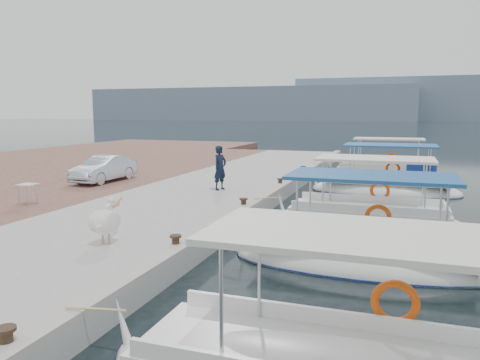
% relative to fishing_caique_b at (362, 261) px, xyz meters
% --- Properties ---
extents(ground, '(400.00, 400.00, 0.00)m').
position_rel_fishing_caique_b_xyz_m(ground, '(-3.77, 1.84, -0.13)').
color(ground, black).
rests_on(ground, ground).
extents(concrete_quay, '(6.00, 40.00, 0.50)m').
position_rel_fishing_caique_b_xyz_m(concrete_quay, '(-6.77, 6.84, 0.12)').
color(concrete_quay, '#969791').
rests_on(concrete_quay, ground).
extents(quay_curb, '(0.44, 40.00, 0.12)m').
position_rel_fishing_caique_b_xyz_m(quay_curb, '(-3.99, 6.84, 0.43)').
color(quay_curb, '#A19B8F').
rests_on(quay_curb, concrete_quay).
extents(cobblestone_strip, '(4.00, 40.00, 0.50)m').
position_rel_fishing_caique_b_xyz_m(cobblestone_strip, '(-11.77, 6.84, 0.12)').
color(cobblestone_strip, brown).
rests_on(cobblestone_strip, ground).
extents(distant_hills, '(330.00, 60.00, 18.00)m').
position_rel_fishing_caique_b_xyz_m(distant_hills, '(25.84, 203.34, 7.49)').
color(distant_hills, slate).
rests_on(distant_hills, ground).
extents(fishing_caique_b, '(6.36, 2.25, 2.83)m').
position_rel_fishing_caique_b_xyz_m(fishing_caique_b, '(0.00, 0.00, 0.00)').
color(fishing_caique_b, white).
rests_on(fishing_caique_b, ground).
extents(fishing_caique_c, '(6.08, 2.20, 2.83)m').
position_rel_fishing_caique_b_xyz_m(fishing_caique_c, '(-0.14, 4.31, 0.00)').
color(fishing_caique_c, white).
rests_on(fishing_caique_c, ground).
extents(fishing_caique_d, '(6.68, 2.56, 2.83)m').
position_rel_fishing_caique_b_xyz_m(fishing_caique_d, '(0.27, 10.92, 0.07)').
color(fishing_caique_d, white).
rests_on(fishing_caique_d, ground).
extents(fishing_caique_e, '(6.31, 2.01, 2.83)m').
position_rel_fishing_caique_b_xyz_m(fishing_caique_e, '(-0.03, 16.25, 0.00)').
color(fishing_caique_e, white).
rests_on(fishing_caique_e, ground).
extents(mooring_bollards, '(0.28, 20.28, 0.33)m').
position_rel_fishing_caique_b_xyz_m(mooring_bollards, '(-4.12, 3.34, 0.57)').
color(mooring_bollards, black).
rests_on(mooring_bollards, concrete_quay).
extents(pelican, '(0.60, 1.41, 1.08)m').
position_rel_fishing_caique_b_xyz_m(pelican, '(-5.92, -1.80, 0.93)').
color(pelican, tan).
rests_on(pelican, concrete_quay).
extents(fisherman, '(0.64, 0.77, 1.82)m').
position_rel_fishing_caique_b_xyz_m(fisherman, '(-6.19, 6.50, 1.28)').
color(fisherman, black).
rests_on(fisherman, concrete_quay).
extents(parked_car, '(1.36, 3.64, 1.19)m').
position_rel_fishing_caique_b_xyz_m(parked_car, '(-12.10, 6.93, 0.97)').
color(parked_car, silver).
rests_on(parked_car, cobblestone_strip).
extents(folding_table, '(0.55, 0.55, 0.73)m').
position_rel_fishing_caique_b_xyz_m(folding_table, '(-11.30, 1.40, 0.90)').
color(folding_table, silver).
rests_on(folding_table, cobblestone_strip).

